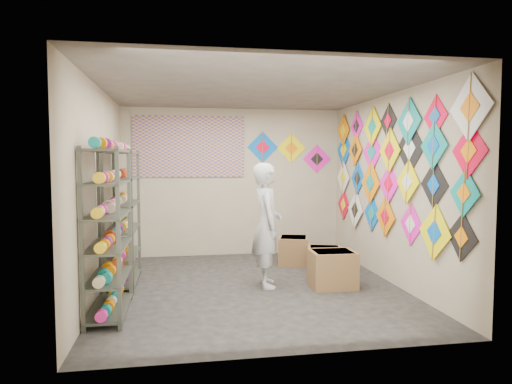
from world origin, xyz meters
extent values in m
plane|color=black|center=(0.00, 0.00, 0.00)|extent=(4.50, 4.50, 0.00)
plane|color=tan|center=(0.00, 2.25, 1.35)|extent=(4.00, 0.00, 4.00)
plane|color=tan|center=(0.00, -2.25, 1.35)|extent=(4.00, 0.00, 4.00)
plane|color=tan|center=(-2.00, 0.00, 1.35)|extent=(0.00, 4.50, 4.50)
plane|color=tan|center=(2.00, 0.00, 1.35)|extent=(0.00, 4.50, 4.50)
plane|color=gray|center=(0.00, 0.00, 2.70)|extent=(4.50, 4.50, 0.00)
cube|color=#4C5147|center=(-1.78, -0.85, 0.95)|extent=(0.40, 1.10, 1.90)
cube|color=#4C5147|center=(-1.78, 0.45, 0.95)|extent=(0.40, 1.10, 1.90)
cylinder|color=#FF279F|center=(-1.78, -1.33, 1.04)|extent=(0.12, 0.10, 0.12)
cylinder|color=#FF8000|center=(-1.78, -1.14, 1.04)|extent=(0.12, 0.10, 0.12)
cylinder|color=yellow|center=(-1.78, -0.95, 1.04)|extent=(0.12, 0.10, 0.12)
cylinder|color=white|center=(-1.78, -0.75, 1.04)|extent=(0.12, 0.10, 0.12)
cylinder|color=red|center=(-1.78, -0.56, 1.04)|extent=(0.12, 0.10, 0.12)
cylinder|color=#89208F|center=(-1.78, -0.37, 1.04)|extent=(0.12, 0.10, 0.12)
cylinder|color=beige|center=(-1.78, -0.03, 1.04)|extent=(0.12, 0.10, 0.12)
cylinder|color=teal|center=(-1.78, 0.16, 1.04)|extent=(0.12, 0.10, 0.12)
cylinder|color=#FF279F|center=(-1.78, 0.35, 1.04)|extent=(0.12, 0.10, 0.12)
cylinder|color=#FF8000|center=(-1.78, 0.55, 1.04)|extent=(0.12, 0.10, 0.12)
cylinder|color=yellow|center=(-1.78, 0.74, 1.04)|extent=(0.12, 0.10, 0.12)
cylinder|color=white|center=(-1.78, 0.93, 1.04)|extent=(0.12, 0.10, 0.12)
cube|color=black|center=(1.99, -1.75, 0.94)|extent=(0.02, 0.54, 0.54)
cube|color=#FEEA09|center=(1.97, -1.25, 0.91)|extent=(0.04, 0.68, 0.68)
cube|color=#FF19C2|center=(1.99, -0.65, 0.92)|extent=(0.01, 0.57, 0.57)
cube|color=orange|center=(1.97, 0.06, 0.94)|extent=(0.01, 0.60, 0.60)
cube|color=blue|center=(1.99, 0.57, 0.92)|extent=(0.02, 0.58, 0.58)
cube|color=white|center=(1.97, 1.21, 0.91)|extent=(0.04, 0.65, 0.65)
cube|color=#F0012E|center=(1.99, 1.82, 0.94)|extent=(0.01, 0.58, 0.58)
cube|color=#0C8C8A|center=(1.97, -1.79, 1.41)|extent=(0.03, 0.52, 0.52)
cube|color=black|center=(1.99, -1.18, 1.47)|extent=(0.01, 0.59, 0.59)
cube|color=#FEEA09|center=(1.97, -0.58, 1.47)|extent=(0.04, 0.59, 0.59)
cube|color=#FF19C2|center=(1.99, 0.00, 1.42)|extent=(0.04, 0.60, 0.60)
cube|color=orange|center=(1.97, 0.60, 1.40)|extent=(0.02, 0.68, 0.68)
cube|color=blue|center=(1.99, 1.17, 1.45)|extent=(0.02, 0.57, 0.57)
cube|color=white|center=(1.97, 1.81, 1.44)|extent=(0.02, 0.61, 0.61)
cube|color=#F0012E|center=(1.99, -1.82, 1.85)|extent=(0.04, 0.60, 0.60)
cube|color=#0C8C8A|center=(1.97, -1.18, 1.93)|extent=(0.02, 0.58, 0.58)
cube|color=black|center=(1.99, -0.58, 1.91)|extent=(0.01, 0.71, 0.71)
cube|color=#FEEA09|center=(1.97, -0.04, 1.89)|extent=(0.02, 0.65, 0.65)
cube|color=#FF19C2|center=(1.99, 0.60, 1.89)|extent=(0.03, 0.67, 0.67)
cube|color=orange|center=(1.97, 1.25, 1.93)|extent=(0.03, 0.58, 0.57)
cube|color=blue|center=(1.99, 1.83, 1.95)|extent=(0.04, 0.69, 0.69)
cube|color=white|center=(1.97, -1.84, 2.30)|extent=(0.02, 0.72, 0.72)
cube|color=#F0012E|center=(1.99, -1.17, 2.27)|extent=(0.03, 0.51, 0.51)
cube|color=#0C8C8A|center=(1.97, -0.57, 2.26)|extent=(0.03, 0.63, 0.63)
cube|color=black|center=(1.99, 0.06, 2.32)|extent=(0.03, 0.51, 0.51)
cube|color=#FEEA09|center=(1.97, 0.57, 2.27)|extent=(0.03, 0.64, 0.64)
cube|color=#FF19C2|center=(1.99, 1.25, 2.33)|extent=(0.01, 0.54, 0.54)
cube|color=orange|center=(1.97, 1.83, 2.30)|extent=(0.01, 0.59, 0.59)
cube|color=blue|center=(0.55, 2.24, 2.00)|extent=(0.58, 0.02, 0.58)
cube|color=#FEEA09|center=(1.10, 2.24, 1.98)|extent=(0.56, 0.02, 0.56)
cube|color=#FF19C2|center=(1.60, 2.24, 1.78)|extent=(0.55, 0.02, 0.55)
cube|color=#4F4393|center=(-0.80, 2.23, 2.00)|extent=(2.00, 0.01, 1.10)
imported|color=silver|center=(0.21, 0.02, 0.86)|extent=(0.66, 0.47, 1.72)
cube|color=brown|center=(1.09, -0.18, 0.25)|extent=(0.62, 0.52, 0.50)
cube|color=brown|center=(1.22, 0.58, 0.21)|extent=(0.60, 0.54, 0.41)
cube|color=brown|center=(0.90, 1.26, 0.23)|extent=(0.62, 0.65, 0.47)
camera|label=1|loc=(-0.98, -6.13, 1.76)|focal=32.00mm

